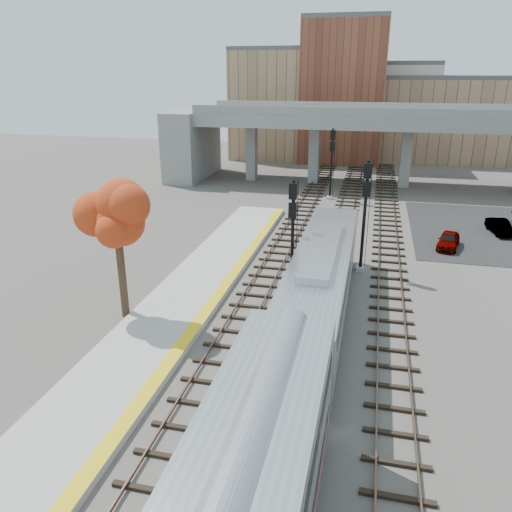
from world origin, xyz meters
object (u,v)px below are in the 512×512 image
at_px(signal_mast_far, 331,164).
at_px(car_a, 449,240).
at_px(car_b, 500,227).
at_px(locomotive, 321,280).
at_px(signal_mast_mid, 364,216).
at_px(signal_mast_near, 292,240).
at_px(tree, 116,216).

height_order(signal_mast_far, car_a, signal_mast_far).
bearing_deg(signal_mast_far, car_b, -30.64).
bearing_deg(car_a, car_b, 59.29).
bearing_deg(locomotive, car_a, 58.73).
distance_m(signal_mast_mid, car_a, 9.82).
xyz_separation_m(signal_mast_near, car_b, (15.47, 16.50, -3.03)).
relative_size(signal_mast_far, car_b, 2.04).
height_order(signal_mast_mid, car_b, signal_mast_mid).
height_order(locomotive, signal_mast_mid, signal_mast_mid).
bearing_deg(signal_mast_far, locomotive, -85.75).
relative_size(signal_mast_mid, car_b, 2.10).
height_order(locomotive, car_b, locomotive).
bearing_deg(signal_mast_near, signal_mast_mid, 51.31).
bearing_deg(signal_mast_near, locomotive, -50.72).
distance_m(locomotive, signal_mast_far, 28.35).
distance_m(locomotive, signal_mast_near, 3.60).
distance_m(locomotive, car_b, 23.34).
bearing_deg(signal_mast_far, signal_mast_near, -90.00).
height_order(tree, car_b, tree).
xyz_separation_m(signal_mast_mid, car_b, (11.37, 11.38, -3.34)).
relative_size(signal_mast_far, tree, 0.94).
relative_size(signal_mast_near, car_a, 1.98).
relative_size(signal_mast_near, tree, 0.91).
bearing_deg(car_b, signal_mast_mid, -144.43).
bearing_deg(signal_mast_near, car_b, 46.85).
height_order(signal_mast_far, car_b, signal_mast_far).
xyz_separation_m(signal_mast_mid, tree, (-12.87, -10.14, 1.99)).
bearing_deg(car_b, signal_mast_near, -142.62).
bearing_deg(signal_mast_far, tree, -105.96).
bearing_deg(signal_mast_near, tree, -150.22).
xyz_separation_m(signal_mast_near, car_a, (10.70, 11.59, -3.01)).
relative_size(locomotive, signal_mast_far, 2.51).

